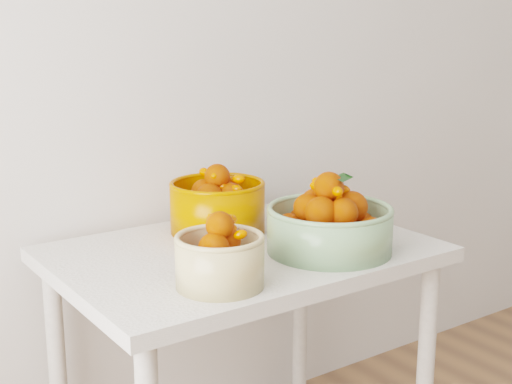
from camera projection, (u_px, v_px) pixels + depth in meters
table at (243, 280)px, 1.97m from camera, size 1.00×0.70×0.75m
bowl_cream at (220, 258)px, 1.65m from camera, size 0.26×0.26×0.18m
bowl_green at (330, 224)px, 1.90m from camera, size 0.42×0.42×0.22m
bowl_orange at (217, 205)px, 2.08m from camera, size 0.28×0.28×0.20m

